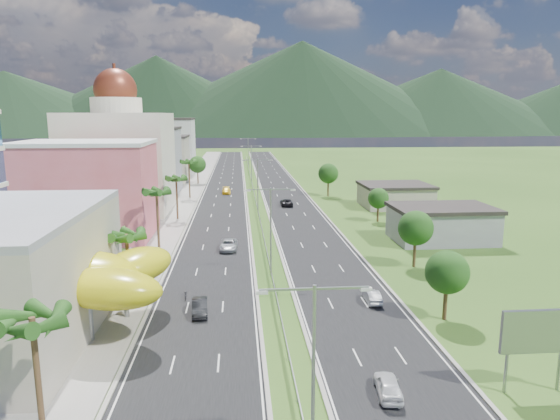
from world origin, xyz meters
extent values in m
plane|color=#2D5119|center=(0.00, 0.00, 0.00)|extent=(500.00, 500.00, 0.00)
cube|color=black|center=(-7.50, 90.00, 0.02)|extent=(11.00, 260.00, 0.04)
cube|color=black|center=(7.50, 90.00, 0.02)|extent=(11.00, 260.00, 0.04)
cube|color=gray|center=(-17.00, 90.00, 0.06)|extent=(7.00, 260.00, 0.12)
cube|color=gray|center=(0.00, 72.00, 0.62)|extent=(0.08, 216.00, 0.28)
cube|color=gray|center=(0.00, 174.00, 0.35)|extent=(0.10, 0.12, 0.70)
cylinder|color=gray|center=(0.00, -25.00, 5.50)|extent=(0.20, 0.20, 11.00)
cube|color=gray|center=(-1.44, -25.00, 10.80)|extent=(2.88, 0.12, 0.12)
cube|color=gray|center=(1.44, -25.00, 10.80)|extent=(2.88, 0.12, 0.12)
cube|color=silver|center=(-2.72, -25.00, 10.70)|extent=(0.60, 0.25, 0.18)
cube|color=silver|center=(2.72, -25.00, 10.70)|extent=(0.60, 0.25, 0.18)
cylinder|color=gray|center=(0.00, 10.00, 5.50)|extent=(0.20, 0.20, 11.00)
cube|color=gray|center=(-1.44, 10.00, 10.80)|extent=(2.88, 0.12, 0.12)
cube|color=gray|center=(1.44, 10.00, 10.80)|extent=(2.88, 0.12, 0.12)
cube|color=silver|center=(-2.72, 10.00, 10.70)|extent=(0.60, 0.25, 0.18)
cube|color=silver|center=(2.72, 10.00, 10.70)|extent=(0.60, 0.25, 0.18)
cylinder|color=gray|center=(0.00, 50.00, 5.50)|extent=(0.20, 0.20, 11.00)
cube|color=gray|center=(-1.44, 50.00, 10.80)|extent=(2.88, 0.12, 0.12)
cube|color=gray|center=(1.44, 50.00, 10.80)|extent=(2.88, 0.12, 0.12)
cube|color=silver|center=(-2.72, 50.00, 10.70)|extent=(0.60, 0.25, 0.18)
cube|color=silver|center=(2.72, 50.00, 10.70)|extent=(0.60, 0.25, 0.18)
cylinder|color=gray|center=(0.00, 95.00, 5.50)|extent=(0.20, 0.20, 11.00)
cube|color=gray|center=(-1.44, 95.00, 10.80)|extent=(2.88, 0.12, 0.12)
cube|color=gray|center=(1.44, 95.00, 10.80)|extent=(2.88, 0.12, 0.12)
cube|color=silver|center=(-2.72, 95.00, 10.70)|extent=(0.60, 0.25, 0.18)
cube|color=silver|center=(2.72, 95.00, 10.70)|extent=(0.60, 0.25, 0.18)
cylinder|color=gray|center=(0.00, 140.00, 5.50)|extent=(0.20, 0.20, 11.00)
cube|color=gray|center=(-1.44, 140.00, 10.80)|extent=(2.88, 0.12, 0.12)
cube|color=gray|center=(1.44, 140.00, 10.80)|extent=(2.88, 0.12, 0.12)
cube|color=silver|center=(-2.72, 140.00, 10.70)|extent=(0.60, 0.25, 0.18)
cube|color=silver|center=(2.72, 140.00, 10.70)|extent=(0.60, 0.25, 0.18)
cylinder|color=gray|center=(-24.00, -2.00, 2.00)|extent=(0.50, 0.50, 4.00)
cylinder|color=gray|center=(-17.00, -7.00, 2.00)|extent=(0.50, 0.50, 4.00)
cylinder|color=gray|center=(-21.00, -10.00, 2.00)|extent=(0.50, 0.50, 4.00)
cylinder|color=gray|center=(-15.00, -2.00, 2.00)|extent=(0.50, 0.50, 4.00)
cube|color=#D3565F|center=(-28.00, 32.00, 7.50)|extent=(20.00, 15.00, 15.00)
cube|color=beige|center=(-28.00, 55.00, 10.00)|extent=(20.00, 20.00, 20.00)
cylinder|color=beige|center=(-28.00, 55.00, 21.50)|extent=(10.00, 10.00, 3.00)
sphere|color=maroon|center=(-28.00, 55.00, 24.50)|extent=(8.40, 8.40, 8.40)
cube|color=gray|center=(-27.00, 80.00, 8.00)|extent=(16.00, 15.00, 16.00)
cube|color=#A19C85|center=(-27.00, 102.00, 6.50)|extent=(16.00, 15.00, 13.00)
cube|color=silver|center=(-27.00, 125.00, 9.00)|extent=(16.00, 15.00, 18.00)
cylinder|color=gray|center=(15.00, -18.00, 1.60)|extent=(0.24, 0.24, 3.20)
cylinder|color=gray|center=(19.00, -18.00, 1.60)|extent=(0.24, 0.24, 3.20)
cube|color=#D85919|center=(17.00, -18.00, 4.60)|extent=(5.20, 0.35, 3.20)
cube|color=gray|center=(28.00, 25.00, 2.50)|extent=(15.00, 10.00, 5.00)
cube|color=#A19C85|center=(30.00, 55.00, 2.20)|extent=(14.00, 12.00, 4.40)
cylinder|color=#47301C|center=(-15.50, -22.00, 4.25)|extent=(0.36, 0.36, 8.50)
cylinder|color=#47301C|center=(-15.50, 2.00, 3.75)|extent=(0.36, 0.36, 7.50)
cylinder|color=#47301C|center=(-15.50, 22.00, 4.50)|extent=(0.36, 0.36, 9.00)
cylinder|color=#47301C|center=(-15.50, 45.00, 4.00)|extent=(0.36, 0.36, 8.00)
cylinder|color=#47301C|center=(-15.50, 70.00, 4.40)|extent=(0.36, 0.36, 8.80)
cylinder|color=#47301C|center=(-15.50, 95.00, 2.45)|extent=(0.40, 0.40, 4.90)
sphere|color=#224E18|center=(-15.50, 95.00, 5.60)|extent=(4.90, 4.90, 4.90)
cylinder|color=#47301C|center=(16.00, -5.00, 2.10)|extent=(0.40, 0.40, 4.20)
sphere|color=#224E18|center=(16.00, -5.00, 4.80)|extent=(4.20, 4.20, 4.20)
cylinder|color=#47301C|center=(19.00, 12.00, 2.27)|extent=(0.40, 0.40, 4.55)
sphere|color=#224E18|center=(19.00, 12.00, 5.20)|extent=(4.55, 4.55, 4.55)
cylinder|color=#47301C|center=(22.00, 40.00, 1.92)|extent=(0.40, 0.40, 3.85)
sphere|color=#224E18|center=(22.00, 40.00, 4.40)|extent=(3.85, 3.85, 3.85)
cylinder|color=#47301C|center=(18.00, 70.00, 2.45)|extent=(0.40, 0.40, 4.90)
sphere|color=#224E18|center=(18.00, 70.00, 5.60)|extent=(4.90, 4.90, 4.90)
imported|color=black|center=(-7.91, -1.67, 0.76)|extent=(1.86, 4.49, 1.44)
imported|color=#9CA0A4|center=(-5.46, 22.26, 0.79)|extent=(2.65, 5.45, 1.49)
imported|color=gold|center=(-6.92, 75.89, 0.79)|extent=(2.22, 5.22, 1.50)
imported|color=white|center=(6.53, -17.68, 0.75)|extent=(2.16, 4.32, 1.41)
imported|color=#9D9EA4|center=(10.13, -0.05, 0.69)|extent=(1.44, 3.97, 1.30)
imported|color=black|center=(6.57, 57.57, 0.79)|extent=(2.53, 5.40, 1.49)
imported|color=black|center=(-9.73, 2.61, 0.64)|extent=(0.79, 1.94, 1.20)
camera|label=1|loc=(-3.84, -49.33, 19.66)|focal=32.00mm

